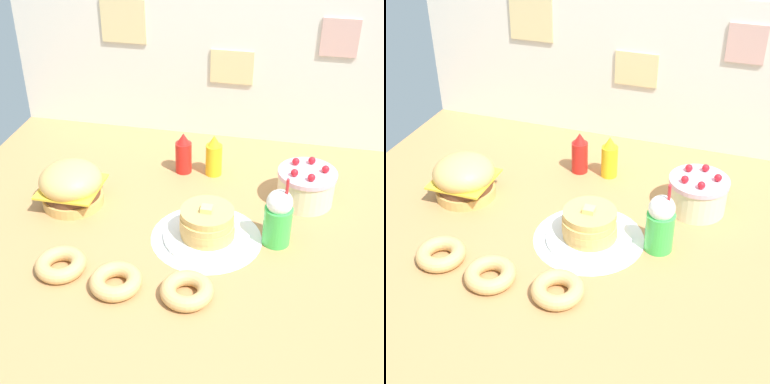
# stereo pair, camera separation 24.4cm
# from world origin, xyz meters

# --- Properties ---
(ground_plane) EXTENTS (2.49, 1.97, 0.02)m
(ground_plane) POSITION_xyz_m (0.00, 0.00, -0.01)
(ground_plane) COLOR #B27F4C
(back_wall) EXTENTS (2.49, 0.04, 0.83)m
(back_wall) POSITION_xyz_m (-0.00, 0.98, 0.42)
(back_wall) COLOR silver
(back_wall) RESTS_ON ground_plane
(doily_mat) EXTENTS (0.49, 0.49, 0.00)m
(doily_mat) POSITION_xyz_m (0.07, -0.01, 0.00)
(doily_mat) COLOR white
(doily_mat) RESTS_ON ground_plane
(burger) EXTENTS (0.30, 0.30, 0.21)m
(burger) POSITION_xyz_m (-0.61, 0.13, 0.10)
(burger) COLOR #DBA859
(burger) RESTS_ON ground_plane
(pancake_stack) EXTENTS (0.38, 0.38, 0.16)m
(pancake_stack) POSITION_xyz_m (0.07, -0.01, 0.06)
(pancake_stack) COLOR white
(pancake_stack) RESTS_ON doily_mat
(layer_cake) EXTENTS (0.28, 0.28, 0.20)m
(layer_cake) POSITION_xyz_m (0.47, 0.38, 0.09)
(layer_cake) COLOR beige
(layer_cake) RESTS_ON ground_plane
(ketchup_bottle) EXTENTS (0.08, 0.08, 0.22)m
(ketchup_bottle) POSITION_xyz_m (-0.16, 0.53, 0.10)
(ketchup_bottle) COLOR red
(ketchup_bottle) RESTS_ON ground_plane
(mustard_bottle) EXTENTS (0.08, 0.08, 0.22)m
(mustard_bottle) POSITION_xyz_m (0.00, 0.53, 0.10)
(mustard_bottle) COLOR yellow
(mustard_bottle) RESTS_ON ground_plane
(cream_soda_cup) EXTENTS (0.12, 0.12, 0.33)m
(cream_soda_cup) POSITION_xyz_m (0.37, 0.03, 0.13)
(cream_soda_cup) COLOR green
(cream_soda_cup) RESTS_ON ground_plane
(donut_pink_glaze) EXTENTS (0.21, 0.21, 0.06)m
(donut_pink_glaze) POSITION_xyz_m (-0.47, -0.34, 0.03)
(donut_pink_glaze) COLOR tan
(donut_pink_glaze) RESTS_ON ground_plane
(donut_chocolate) EXTENTS (0.21, 0.21, 0.06)m
(donut_chocolate) POSITION_xyz_m (-0.22, -0.39, 0.03)
(donut_chocolate) COLOR tan
(donut_chocolate) RESTS_ON ground_plane
(donut_vanilla) EXTENTS (0.21, 0.21, 0.06)m
(donut_vanilla) POSITION_xyz_m (0.06, -0.38, 0.03)
(donut_vanilla) COLOR tan
(donut_vanilla) RESTS_ON ground_plane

